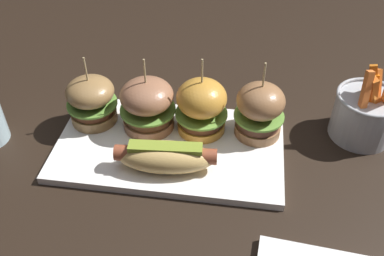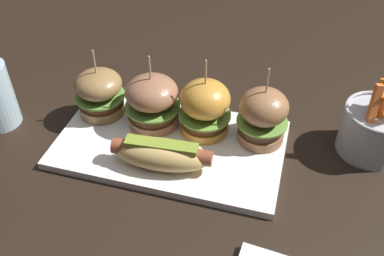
{
  "view_description": "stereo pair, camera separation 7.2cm",
  "coord_description": "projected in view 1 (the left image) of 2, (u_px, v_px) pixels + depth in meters",
  "views": [
    {
      "loc": [
        0.12,
        -0.54,
        0.53
      ],
      "look_at": [
        0.04,
        0.0,
        0.05
      ],
      "focal_mm": 40.59,
      "sensor_mm": 36.0,
      "label": 1
    },
    {
      "loc": [
        0.19,
        -0.53,
        0.53
      ],
      "look_at": [
        0.04,
        0.0,
        0.05
      ],
      "focal_mm": 40.59,
      "sensor_mm": 36.0,
      "label": 2
    }
  ],
  "objects": [
    {
      "name": "hot_dog",
      "position": [
        166.0,
        156.0,
        0.69
      ],
      "size": [
        0.16,
        0.07,
        0.05
      ],
      "color": "#DFB467",
      "rests_on": "platter_main"
    },
    {
      "name": "slider_center_left",
      "position": [
        147.0,
        104.0,
        0.76
      ],
      "size": [
        0.1,
        0.1,
        0.14
      ],
      "color": "#976447",
      "rests_on": "platter_main"
    },
    {
      "name": "platter_main",
      "position": [
        170.0,
        146.0,
        0.76
      ],
      "size": [
        0.39,
        0.22,
        0.01
      ],
      "primitive_type": "cube",
      "color": "white",
      "rests_on": "ground"
    },
    {
      "name": "slider_far_left",
      "position": [
        91.0,
        100.0,
        0.77
      ],
      "size": [
        0.09,
        0.09,
        0.13
      ],
      "color": "olive",
      "rests_on": "platter_main"
    },
    {
      "name": "slider_far_right",
      "position": [
        260.0,
        110.0,
        0.74
      ],
      "size": [
        0.09,
        0.09,
        0.15
      ],
      "color": "#976842",
      "rests_on": "platter_main"
    },
    {
      "name": "ground_plane",
      "position": [
        170.0,
        149.0,
        0.76
      ],
      "size": [
        3.0,
        3.0,
        0.0
      ],
      "primitive_type": "plane",
      "color": "black"
    },
    {
      "name": "slider_center_right",
      "position": [
        201.0,
        106.0,
        0.75
      ],
      "size": [
        0.09,
        0.09,
        0.15
      ],
      "color": "gold",
      "rests_on": "platter_main"
    },
    {
      "name": "fries_bucket",
      "position": [
        365.0,
        113.0,
        0.76
      ],
      "size": [
        0.11,
        0.11,
        0.14
      ],
      "color": "#B7BABF",
      "rests_on": "ground"
    }
  ]
}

